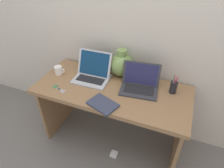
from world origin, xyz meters
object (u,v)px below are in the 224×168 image
(laptop_right, at_px, (140,83))
(notebook_stack, at_px, (103,104))
(power_brick, at_px, (114,154))
(laptop_left, at_px, (93,72))
(coffee_mug, at_px, (59,70))
(green_vase, at_px, (121,64))
(pen_cup, at_px, (173,87))
(scissors, at_px, (57,88))

(laptop_right, relative_size, notebook_stack, 1.52)
(laptop_right, xyz_separation_m, power_brick, (-0.13, -0.28, -0.76))
(laptop_left, bearing_deg, coffee_mug, -169.34)
(laptop_left, height_order, power_brick, laptop_left)
(laptop_right, height_order, notebook_stack, laptop_right)
(power_brick, bearing_deg, coffee_mug, 162.70)
(notebook_stack, relative_size, coffee_mug, 2.10)
(notebook_stack, xyz_separation_m, coffee_mug, (-0.59, 0.26, 0.03))
(laptop_right, height_order, green_vase, green_vase)
(green_vase, height_order, pen_cup, green_vase)
(laptop_left, xyz_separation_m, power_brick, (0.33, -0.27, -0.77))
(laptop_right, distance_m, pen_cup, 0.29)
(laptop_right, bearing_deg, notebook_stack, -123.24)
(coffee_mug, relative_size, pen_cup, 0.58)
(pen_cup, bearing_deg, green_vase, 168.76)
(laptop_right, height_order, coffee_mug, laptop_right)
(laptop_left, bearing_deg, pen_cup, 3.75)
(laptop_right, bearing_deg, scissors, -158.29)
(green_vase, bearing_deg, pen_cup, -11.24)
(laptop_left, xyz_separation_m, notebook_stack, (0.24, -0.33, -0.06))
(notebook_stack, distance_m, coffee_mug, 0.65)
(laptop_left, bearing_deg, green_vase, 32.82)
(green_vase, bearing_deg, laptop_right, -32.86)
(scissors, bearing_deg, power_brick, -0.24)
(laptop_right, xyz_separation_m, scissors, (-0.69, -0.28, -0.06))
(laptop_left, relative_size, pen_cup, 1.76)
(coffee_mug, bearing_deg, green_vase, 20.44)
(laptop_left, bearing_deg, notebook_stack, -53.04)
(coffee_mug, height_order, pen_cup, pen_cup)
(coffee_mug, relative_size, power_brick, 1.58)
(green_vase, xyz_separation_m, pen_cup, (0.51, -0.10, -0.06))
(notebook_stack, distance_m, scissors, 0.48)
(green_vase, height_order, scissors, green_vase)
(green_vase, xyz_separation_m, power_brick, (0.09, -0.42, -0.82))
(laptop_left, xyz_separation_m, pen_cup, (0.75, 0.05, -0.01))
(pen_cup, relative_size, power_brick, 2.74)
(laptop_left, relative_size, notebook_stack, 1.45)
(pen_cup, bearing_deg, laptop_left, -176.25)
(notebook_stack, xyz_separation_m, power_brick, (0.08, 0.05, -0.71))
(laptop_left, distance_m, power_brick, 0.88)
(notebook_stack, height_order, coffee_mug, coffee_mug)
(laptop_right, bearing_deg, green_vase, 147.14)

